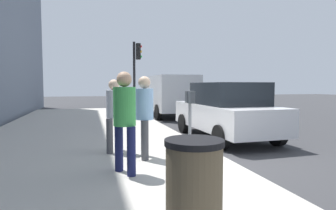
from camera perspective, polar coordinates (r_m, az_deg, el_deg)
The scene contains 10 objects.
ground_plane at distance 6.51m, azimuth 10.59°, elevation -11.12°, with size 80.00×80.00×0.00m, color #38383A.
sidewalk_slab at distance 5.88m, azimuth -17.40°, elevation -12.13°, with size 28.00×6.00×0.15m, color #B7B2A8.
parking_meter at distance 6.23m, azimuth 4.41°, elevation -0.84°, with size 0.36×0.12×1.41m.
pedestrian_at_meter at distance 6.00m, azimuth -4.73°, elevation -1.09°, with size 0.52×0.38×1.72m.
pedestrian_bystander at distance 4.97m, azimuth -8.67°, elevation -1.75°, with size 0.49×0.39×1.77m.
parking_officer at distance 6.65m, azimuth -10.68°, elevation -1.00°, with size 0.42×0.39×1.67m.
parked_sedan_near at distance 9.15m, azimuth 11.48°, elevation -1.08°, with size 4.44×2.04×1.77m.
parked_van_far at distance 15.66m, azimuth -0.09°, elevation 2.38°, with size 5.21×2.15×2.18m.
traffic_signal at distance 13.84m, azimuth -6.35°, elevation 7.61°, with size 0.24×0.44×3.60m.
trash_bin at distance 2.94m, azimuth 5.21°, elevation -16.51°, with size 0.59×0.59×1.01m.
Camera 1 is at (-5.65, 2.77, 1.69)m, focal length 30.51 mm.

